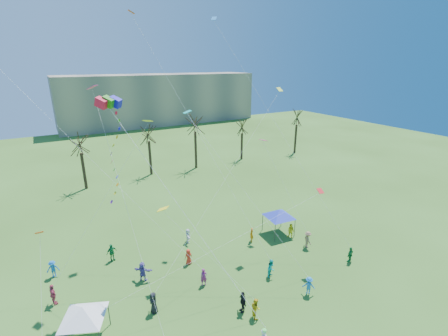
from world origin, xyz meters
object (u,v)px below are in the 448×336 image
distant_building (160,99)px  canopy_tent_white (83,312)px  big_box_kite (119,159)px  canopy_tent_blue (279,213)px

distant_building → canopy_tent_white: 83.62m
big_box_kite → canopy_tent_blue: size_ratio=4.76×
big_box_kite → canopy_tent_white: (-4.25, -4.12, -9.17)m
distant_building → canopy_tent_white: (-32.52, -76.88, -5.04)m
canopy_tent_blue → big_box_kite: bearing=-178.2°
canopy_tent_white → distant_building: bearing=67.1°
distant_building → canopy_tent_blue: distant_building is taller
distant_building → canopy_tent_blue: bearing=-99.1°
big_box_kite → canopy_tent_blue: 19.00m
big_box_kite → canopy_tent_blue: big_box_kite is taller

